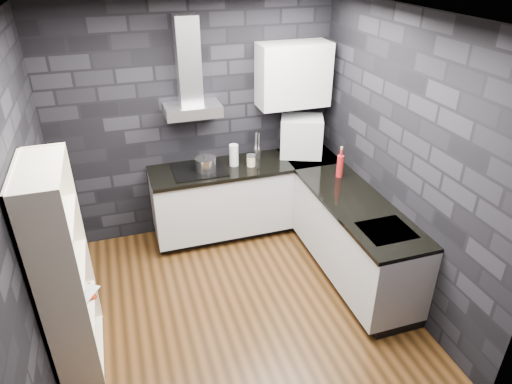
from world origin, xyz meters
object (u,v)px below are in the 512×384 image
glass_vase (234,155)px  red_bottle (340,166)px  pot (206,165)px  storage_jar (251,161)px  utensil_crock (257,153)px  bookshelf (63,270)px  fruit_bowl (61,273)px  appliance_garage (301,137)px

glass_vase → red_bottle: glass_vase is taller
pot → glass_vase: glass_vase is taller
glass_vase → storage_jar: glass_vase is taller
glass_vase → utensil_crock: bearing=20.0°
pot → storage_jar: pot is taller
bookshelf → glass_vase: bearing=55.8°
glass_vase → bookshelf: bearing=-141.2°
storage_jar → fruit_bowl: bearing=-143.9°
glass_vase → fruit_bowl: (-1.78, -1.51, -0.09)m
pot → bookshelf: bearing=-136.3°
pot → appliance_garage: bearing=4.9°
fruit_bowl → bookshelf: bearing=90.0°
glass_vase → red_bottle: size_ratio=1.01×
pot → red_bottle: size_ratio=0.92×
glass_vase → bookshelf: size_ratio=0.14×
appliance_garage → bookshelf: (-2.62, -1.48, -0.22)m
utensil_crock → red_bottle: red_bottle is taller
glass_vase → appliance_garage: 0.85m
pot → appliance_garage: size_ratio=0.47×
pot → bookshelf: (-1.44, -1.38, -0.08)m
red_bottle → bookshelf: bearing=-163.9°
red_bottle → pot: bearing=157.0°
appliance_garage → fruit_bowl: 3.06m
pot → fruit_bowl: size_ratio=1.08×
glass_vase → bookshelf: 2.29m
pot → bookshelf: 2.00m
fruit_bowl → utensil_crock: bearing=37.7°
pot → storage_jar: 0.52m
pot → utensil_crock: size_ratio=1.98×
glass_vase → utensil_crock: size_ratio=2.18×
red_bottle → bookshelf: 2.91m
appliance_garage → fruit_bowl: (-2.62, -1.56, -0.19)m
glass_vase → storage_jar: size_ratio=2.11×
glass_vase → storage_jar: 0.21m
pot → bookshelf: bookshelf is taller
glass_vase → fruit_bowl: size_ratio=1.19×
pot → fruit_bowl: 2.05m
fruit_bowl → appliance_garage: bearing=30.7°
glass_vase → fruit_bowl: glass_vase is taller
glass_vase → appliance_garage: (0.84, 0.05, 0.10)m
appliance_garage → red_bottle: bearing=-53.7°
appliance_garage → bookshelf: bearing=-128.6°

